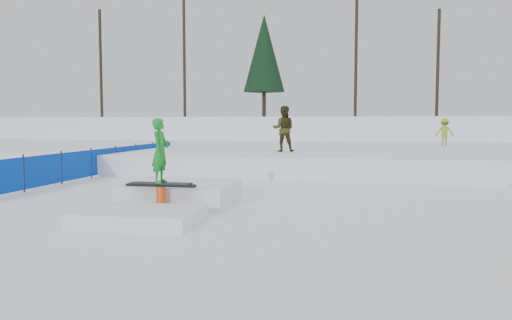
% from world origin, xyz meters
% --- Properties ---
extents(ground, '(120.00, 120.00, 0.00)m').
position_xyz_m(ground, '(0.00, 0.00, 0.00)').
color(ground, white).
extents(snow_berm, '(60.00, 14.00, 2.40)m').
position_xyz_m(snow_berm, '(0.00, 30.00, 1.20)').
color(snow_berm, white).
rests_on(snow_berm, ground).
extents(snow_midrise, '(50.00, 18.00, 0.80)m').
position_xyz_m(snow_midrise, '(0.00, 16.00, 0.40)').
color(snow_midrise, white).
rests_on(snow_midrise, ground).
extents(safety_fence, '(0.05, 16.00, 1.10)m').
position_xyz_m(safety_fence, '(-6.50, 6.60, 0.55)').
color(safety_fence, '#0534A7').
rests_on(safety_fence, ground).
extents(treeline, '(40.24, 4.22, 10.50)m').
position_xyz_m(treeline, '(6.18, 28.28, 7.45)').
color(treeline, black).
rests_on(treeline, snow_berm).
extents(walker_olive, '(0.97, 0.78, 1.90)m').
position_xyz_m(walker_olive, '(0.00, 10.61, 1.75)').
color(walker_olive, '#2E2B11').
rests_on(walker_olive, snow_midrise).
extents(walker_ygreen, '(0.97, 0.61, 1.43)m').
position_xyz_m(walker_ygreen, '(7.55, 17.51, 1.52)').
color(walker_ygreen, olive).
rests_on(walker_ygreen, snow_midrise).
extents(jib_rail_feature, '(2.60, 4.40, 2.11)m').
position_xyz_m(jib_rail_feature, '(-1.34, 0.96, 0.30)').
color(jib_rail_feature, white).
rests_on(jib_rail_feature, ground).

